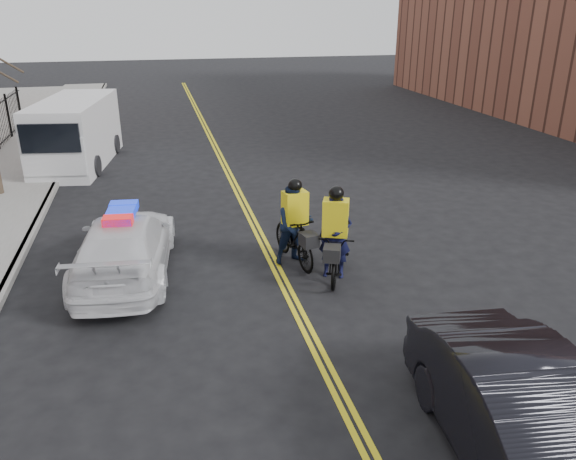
# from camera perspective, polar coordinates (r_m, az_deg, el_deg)

# --- Properties ---
(ground) EXTENTS (120.00, 120.00, 0.00)m
(ground) POSITION_cam_1_polar(r_m,az_deg,el_deg) (10.99, 1.89, -9.98)
(ground) COLOR black
(ground) RESTS_ON ground
(center_line_left) EXTENTS (0.10, 60.00, 0.01)m
(center_line_left) POSITION_cam_1_polar(r_m,az_deg,el_deg) (18.11, -4.99, 3.13)
(center_line_left) COLOR yellow
(center_line_left) RESTS_ON ground
(center_line_right) EXTENTS (0.10, 60.00, 0.01)m
(center_line_right) POSITION_cam_1_polar(r_m,az_deg,el_deg) (18.14, -4.49, 3.17)
(center_line_right) COLOR yellow
(center_line_right) RESTS_ON ground
(curb) EXTENTS (0.20, 60.00, 0.15)m
(curb) POSITION_cam_1_polar(r_m,az_deg,el_deg) (18.27, -23.68, 1.71)
(curb) COLOR gray
(curb) RESTS_ON ground
(police_cruiser) EXTENTS (2.50, 5.12, 1.59)m
(police_cruiser) POSITION_cam_1_polar(r_m,az_deg,el_deg) (13.26, -16.24, -1.54)
(police_cruiser) COLOR white
(police_cruiser) RESTS_ON ground
(dark_sedan) EXTENTS (2.08, 4.91, 1.58)m
(dark_sedan) POSITION_cam_1_polar(r_m,az_deg,el_deg) (8.21, 23.28, -17.82)
(dark_sedan) COLOR black
(dark_sedan) RESTS_ON ground
(cargo_van) EXTENTS (3.03, 6.21, 2.50)m
(cargo_van) POSITION_cam_1_polar(r_m,az_deg,el_deg) (23.21, -20.86, 9.07)
(cargo_van) COLOR silver
(cargo_van) RESTS_ON ground
(cyclist_near) EXTENTS (1.54, 2.32, 2.15)m
(cyclist_near) POSITION_cam_1_polar(r_m,az_deg,el_deg) (12.72, 4.75, -1.60)
(cyclist_near) COLOR black
(cyclist_near) RESTS_ON ground
(cyclist_far) EXTENTS (1.06, 2.16, 2.11)m
(cyclist_far) POSITION_cam_1_polar(r_m,az_deg,el_deg) (13.31, 0.72, -0.04)
(cyclist_far) COLOR black
(cyclist_far) RESTS_ON ground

